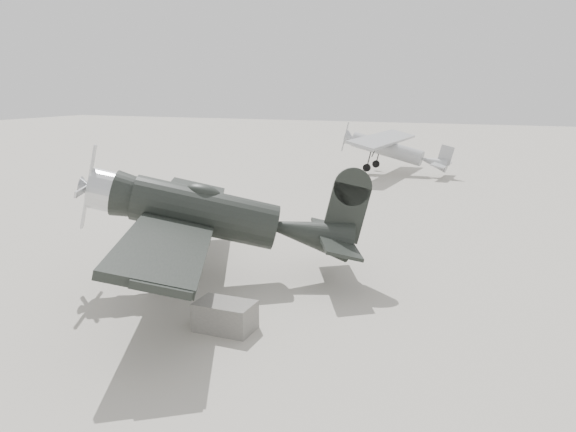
% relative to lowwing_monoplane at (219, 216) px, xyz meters
% --- Properties ---
extents(ground, '(160.00, 160.00, 0.00)m').
position_rel_lowwing_monoplane_xyz_m(ground, '(2.07, -0.33, -2.00)').
color(ground, '#9E978D').
rests_on(ground, ground).
extents(lowwing_monoplane, '(8.98, 11.30, 3.77)m').
position_rel_lowwing_monoplane_xyz_m(lowwing_monoplane, '(0.00, 0.00, 0.00)').
color(lowwing_monoplane, black).
rests_on(lowwing_monoplane, ground).
extents(highwing_monoplane, '(7.38, 10.40, 2.96)m').
position_rel_lowwing_monoplane_xyz_m(highwing_monoplane, '(0.11, 23.29, -0.15)').
color(highwing_monoplane, '#95979A').
rests_on(highwing_monoplane, ground).
extents(equipment_block, '(1.41, 0.89, 0.70)m').
position_rel_lowwing_monoplane_xyz_m(equipment_block, '(1.89, -3.13, -1.65)').
color(equipment_block, '#65635D').
rests_on(equipment_block, ground).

